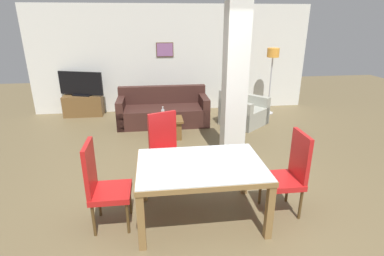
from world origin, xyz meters
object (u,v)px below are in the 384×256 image
object	(u,v)px
floor_lamp	(273,59)
tv_screen	(81,84)
sofa	(163,112)
dining_table	(201,175)
dining_chair_far_left	(166,147)
dining_chair_head_right	(289,171)
coffee_table	(168,128)
tv_stand	(84,106)
dining_chair_head_left	(102,183)
bottle	(163,113)
armchair	(243,112)

from	to	relation	value
floor_lamp	tv_screen	bearing A→B (deg)	175.19
sofa	floor_lamp	size ratio (longest dim) A/B	1.24
dining_table	dining_chair_far_left	xyz separation A→B (m)	(-0.37, 0.95, -0.03)
tv_screen	floor_lamp	world-z (taller)	floor_lamp
dining_chair_head_right	coffee_table	xyz separation A→B (m)	(-1.38, 2.73, -0.36)
dining_table	dining_chair_head_right	size ratio (longest dim) A/B	1.40
coffee_table	sofa	bearing A→B (deg)	93.75
coffee_table	tv_screen	distance (m)	2.79
tv_stand	dining_chair_head_right	bearing A→B (deg)	-52.73
dining_table	tv_screen	xyz separation A→B (m)	(-2.32, 4.52, 0.22)
dining_chair_head_right	dining_chair_head_left	bearing A→B (deg)	90.00
bottle	armchair	bearing A→B (deg)	16.56
floor_lamp	dining_chair_head_right	bearing A→B (deg)	-107.79
coffee_table	bottle	distance (m)	0.32
sofa	coffee_table	bearing A→B (deg)	93.75
dining_chair_head_right	sofa	size ratio (longest dim) A/B	0.52
armchair	tv_screen	xyz separation A→B (m)	(-3.85, 1.12, 0.53)
armchair	bottle	bearing A→B (deg)	-23.81
bottle	dining_chair_far_left	bearing A→B (deg)	-90.58
dining_chair_head_right	tv_screen	xyz separation A→B (m)	(-3.44, 4.52, 0.25)
bottle	floor_lamp	distance (m)	3.20
dining_chair_far_left	coffee_table	size ratio (longest dim) A/B	1.74
dining_chair_head_right	dining_chair_far_left	world-z (taller)	same
dining_chair_far_left	armchair	xyz separation A→B (m)	(1.90, 2.45, -0.28)
dining_chair_head_left	floor_lamp	world-z (taller)	floor_lamp
armchair	tv_screen	size ratio (longest dim) A/B	1.11
dining_chair_head_right	sofa	distance (m)	3.94
tv_stand	bottle	bearing A→B (deg)	-40.48
coffee_table	dining_chair_head_left	bearing A→B (deg)	-108.07
dining_chair_head_left	dining_table	bearing A→B (deg)	90.00
dining_chair_head_right	dining_table	bearing A→B (deg)	90.00
sofa	coffee_table	size ratio (longest dim) A/B	3.35
dining_chair_far_left	tv_stand	distance (m)	4.08
dining_chair_head_left	sofa	size ratio (longest dim) A/B	0.52
sofa	tv_screen	xyz separation A→B (m)	(-2.00, 0.86, 0.53)
dining_chair_far_left	floor_lamp	distance (m)	4.32
armchair	coffee_table	size ratio (longest dim) A/B	1.99
dining_chair_far_left	coffee_table	xyz separation A→B (m)	(0.11, 1.78, -0.36)
dining_chair_head_left	sofa	bearing A→B (deg)	167.22
bottle	tv_stand	world-z (taller)	bottle
dining_table	tv_screen	world-z (taller)	tv_screen
dining_chair_head_left	dining_chair_head_right	xyz separation A→B (m)	(2.27, 0.00, 0.00)
dining_chair_far_left	tv_stand	xyz separation A→B (m)	(-1.95, 3.57, -0.31)
dining_chair_far_left	tv_screen	size ratio (longest dim) A/B	0.97
sofa	bottle	xyz separation A→B (m)	(-0.03, -0.81, 0.22)
dining_table	floor_lamp	distance (m)	4.85
dining_table	coffee_table	xyz separation A→B (m)	(-0.26, 2.73, -0.38)
floor_lamp	sofa	bearing A→B (deg)	-170.45
dining_chair_head_left	sofa	distance (m)	3.76
dining_chair_head_right	tv_stand	distance (m)	5.68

